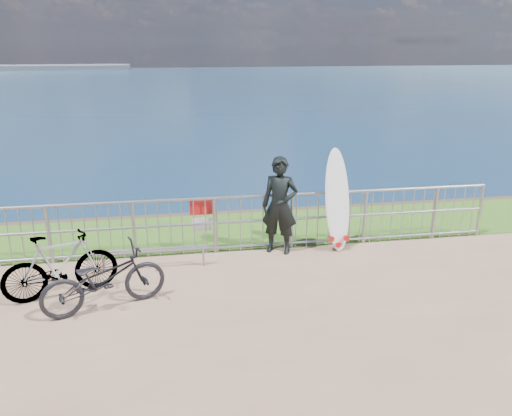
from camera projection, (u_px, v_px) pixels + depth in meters
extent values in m
plane|color=#2D5B19|center=(234.00, 230.00, 10.76)|extent=(120.00, 120.00, 0.00)
cube|color=brown|center=(230.00, 305.00, 12.68)|extent=(120.00, 0.30, 5.00)
plane|color=navy|center=(179.00, 91.00, 94.02)|extent=(260.00, 260.00, 0.00)
cube|color=#565E68|center=(16.00, 68.00, 159.09)|extent=(70.00, 12.00, 1.50)
cylinder|color=gray|center=(240.00, 197.00, 9.38)|extent=(10.00, 0.06, 0.06)
cylinder|color=gray|center=(241.00, 222.00, 9.54)|extent=(10.00, 0.05, 0.05)
cylinder|color=gray|center=(241.00, 246.00, 9.70)|extent=(10.00, 0.05, 0.05)
cylinder|color=gray|center=(49.00, 235.00, 9.02)|extent=(0.06, 0.06, 1.10)
cylinder|color=gray|center=(134.00, 230.00, 9.25)|extent=(0.06, 0.06, 1.10)
cylinder|color=gray|center=(215.00, 226.00, 9.48)|extent=(0.06, 0.06, 1.10)
cylinder|color=gray|center=(292.00, 221.00, 9.71)|extent=(0.06, 0.06, 1.10)
cylinder|color=gray|center=(365.00, 217.00, 9.94)|extent=(0.06, 0.06, 1.10)
cylinder|color=gray|center=(435.00, 213.00, 10.17)|extent=(0.06, 0.06, 1.10)
cylinder|color=gray|center=(480.00, 211.00, 10.32)|extent=(0.06, 0.06, 1.10)
cube|color=red|center=(201.00, 207.00, 9.38)|extent=(0.42, 0.02, 0.30)
cube|color=white|center=(201.00, 207.00, 9.38)|extent=(0.38, 0.01, 0.08)
cube|color=white|center=(202.00, 224.00, 9.49)|extent=(0.36, 0.02, 0.26)
imported|color=black|center=(280.00, 206.00, 9.40)|extent=(0.81, 0.69, 1.87)
ellipsoid|color=white|center=(337.00, 200.00, 9.56)|extent=(0.60, 0.55, 1.99)
cone|color=red|center=(330.00, 237.00, 9.65)|extent=(0.12, 0.22, 0.12)
cone|color=red|center=(345.00, 236.00, 9.70)|extent=(0.12, 0.22, 0.12)
cone|color=red|center=(337.00, 243.00, 9.71)|extent=(0.12, 0.22, 0.12)
imported|color=black|center=(104.00, 279.00, 7.49)|extent=(1.98, 1.24, 0.98)
imported|color=black|center=(60.00, 265.00, 7.86)|extent=(1.83, 1.03, 1.06)
cylinder|color=gray|center=(154.00, 249.00, 8.84)|extent=(1.95, 0.05, 0.05)
cylinder|color=gray|center=(104.00, 262.00, 8.76)|extent=(0.04, 0.04, 0.38)
cylinder|color=gray|center=(203.00, 256.00, 9.03)|extent=(0.04, 0.04, 0.38)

